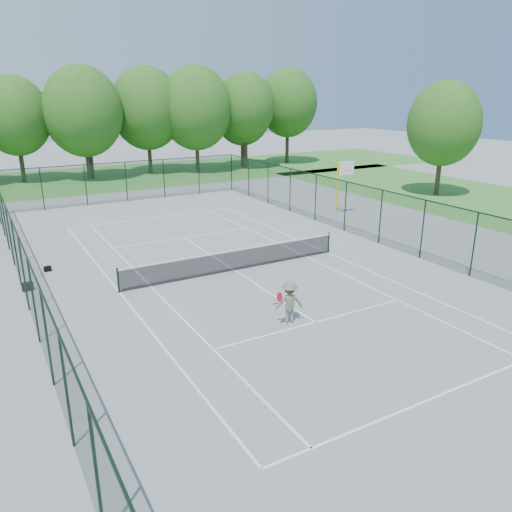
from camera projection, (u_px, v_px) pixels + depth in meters
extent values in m
plane|color=gray|center=(235.00, 270.00, 23.58)|extent=(140.00, 140.00, 0.00)
cube|color=#448834|center=(93.00, 178.00, 48.32)|extent=(80.00, 16.00, 0.01)
cube|color=#448834|center=(489.00, 202.00, 38.15)|extent=(14.00, 40.00, 0.01)
cube|color=white|center=(154.00, 218.00, 33.38)|extent=(10.97, 0.08, 0.01)
cube|color=white|center=(433.00, 398.00, 13.77)|extent=(10.97, 0.08, 0.01)
cube|color=white|center=(184.00, 238.00, 28.86)|extent=(8.23, 0.08, 0.01)
cube|color=white|center=(315.00, 322.00, 18.30)|extent=(8.23, 0.08, 0.01)
cube|color=white|center=(328.00, 253.00, 26.15)|extent=(0.08, 23.77, 0.01)
cube|color=white|center=(120.00, 292.00, 21.00)|extent=(0.08, 23.77, 0.01)
cube|color=white|center=(306.00, 257.00, 25.51)|extent=(0.08, 23.77, 0.01)
cube|color=white|center=(151.00, 286.00, 21.64)|extent=(0.08, 23.77, 0.01)
cube|color=white|center=(235.00, 270.00, 23.58)|extent=(0.08, 12.80, 0.01)
cylinder|color=black|center=(118.00, 280.00, 20.82)|extent=(0.08, 0.08, 1.10)
cylinder|color=black|center=(329.00, 243.00, 25.99)|extent=(0.08, 0.08, 1.10)
cube|color=black|center=(235.00, 261.00, 23.42)|extent=(11.00, 0.02, 0.96)
cube|color=white|center=(235.00, 250.00, 23.26)|extent=(11.00, 0.05, 0.07)
cube|color=#19381F|center=(126.00, 182.00, 37.95)|extent=(18.00, 0.02, 3.00)
cube|color=#19381F|center=(380.00, 217.00, 27.33)|extent=(0.02, 36.00, 3.00)
cube|color=#19381F|center=(24.00, 274.00, 18.88)|extent=(0.02, 36.00, 3.00)
cube|color=black|center=(125.00, 162.00, 37.48)|extent=(18.00, 0.05, 0.05)
cube|color=black|center=(383.00, 190.00, 26.86)|extent=(0.05, 36.00, 0.05)
cube|color=black|center=(18.00, 235.00, 18.41)|extent=(0.05, 36.00, 0.05)
cylinder|color=#3F3221|center=(91.00, 157.00, 47.66)|extent=(0.40, 0.40, 4.20)
ellipsoid|color=#366E21|center=(86.00, 114.00, 46.43)|extent=(6.40, 6.40, 7.40)
cylinder|color=#3F3221|center=(243.00, 147.00, 55.41)|extent=(0.40, 0.40, 4.20)
ellipsoid|color=#366E21|center=(242.00, 111.00, 54.18)|extent=(6.40, 6.40, 7.40)
cylinder|color=yellow|center=(337.00, 187.00, 34.34)|extent=(0.12, 0.12, 3.50)
cube|color=yellow|center=(343.00, 165.00, 33.47)|extent=(0.08, 0.90, 0.08)
cube|color=white|center=(347.00, 168.00, 33.14)|extent=(1.20, 0.05, 0.90)
torus|color=#EC4301|center=(349.00, 171.00, 33.00)|extent=(0.48, 0.48, 0.02)
cylinder|color=#3F3221|center=(439.00, 171.00, 40.12)|extent=(0.38, 0.38, 3.95)
ellipsoid|color=#366E21|center=(444.00, 124.00, 38.97)|extent=(5.64, 5.64, 6.58)
cube|color=black|center=(28.00, 286.00, 21.18)|extent=(0.47, 0.31, 0.35)
cube|color=black|center=(48.00, 269.00, 23.44)|extent=(0.35, 0.25, 0.25)
imported|color=#656B4F|center=(289.00, 302.00, 18.09)|extent=(1.16, 0.91, 1.57)
sphere|color=#A8D027|center=(311.00, 290.00, 18.97)|extent=(0.07, 0.07, 0.07)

